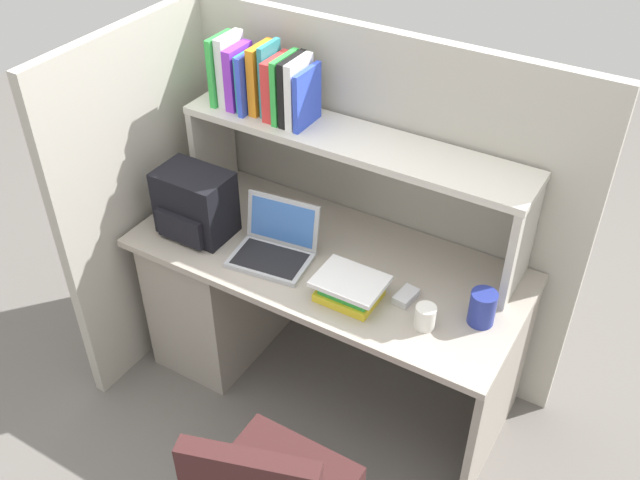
# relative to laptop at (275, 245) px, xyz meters

# --- Properties ---
(ground_plane) EXTENTS (8.00, 8.00, 0.00)m
(ground_plane) POSITION_rel_laptop_xyz_m (0.18, 0.09, -0.78)
(ground_plane) COLOR slate
(desk) EXTENTS (1.60, 0.70, 0.73)m
(desk) POSITION_rel_laptop_xyz_m (-0.21, 0.09, -0.38)
(desk) COLOR #AAA093
(desk) RESTS_ON ground_plane
(cubicle_partition_rear) EXTENTS (1.84, 0.05, 1.55)m
(cubicle_partition_rear) POSITION_rel_laptop_xyz_m (0.18, 0.47, -0.01)
(cubicle_partition_rear) COLOR #B2ADA0
(cubicle_partition_rear) RESTS_ON ground_plane
(cubicle_partition_left) EXTENTS (0.05, 1.06, 1.55)m
(cubicle_partition_left) POSITION_rel_laptop_xyz_m (-0.67, 0.04, -0.01)
(cubicle_partition_left) COLOR #B2ADA0
(cubicle_partition_left) RESTS_ON ground_plane
(overhead_hutch) EXTENTS (1.44, 0.28, 0.45)m
(overhead_hutch) POSITION_rel_laptop_xyz_m (0.18, 0.29, 0.30)
(overhead_hutch) COLOR #BCB7AC
(overhead_hutch) RESTS_ON desk
(reference_books_on_shelf) EXTENTS (0.43, 0.18, 0.29)m
(reference_books_on_shelf) POSITION_rel_laptop_xyz_m (-0.22, 0.29, 0.53)
(reference_books_on_shelf) COLOR green
(reference_books_on_shelf) RESTS_ON overhead_hutch
(laptop) EXTENTS (0.34, 0.29, 0.22)m
(laptop) POSITION_rel_laptop_xyz_m (0.00, 0.00, 0.00)
(laptop) COLOR #B7BABF
(laptop) RESTS_ON desk
(backpack) EXTENTS (0.30, 0.22, 0.28)m
(backpack) POSITION_rel_laptop_xyz_m (-0.37, -0.03, 0.09)
(backpack) COLOR black
(backpack) RESTS_ON desk
(computer_mouse) EXTENTS (0.07, 0.11, 0.03)m
(computer_mouse) POSITION_rel_laptop_xyz_m (0.56, 0.03, -0.03)
(computer_mouse) COLOR silver
(computer_mouse) RESTS_ON desk
(paper_cup) EXTENTS (0.08, 0.08, 0.09)m
(paper_cup) POSITION_rel_laptop_xyz_m (0.68, -0.07, -0.01)
(paper_cup) COLOR white
(paper_cup) RESTS_ON desk
(snack_canister) EXTENTS (0.10, 0.10, 0.13)m
(snack_canister) POSITION_rel_laptop_xyz_m (0.84, 0.06, 0.02)
(snack_canister) COLOR navy
(snack_canister) RESTS_ON desk
(desk_book_stack) EXTENTS (0.26, 0.19, 0.09)m
(desk_book_stack) POSITION_rel_laptop_xyz_m (0.38, -0.07, -0.01)
(desk_book_stack) COLOR yellow
(desk_book_stack) RESTS_ON desk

